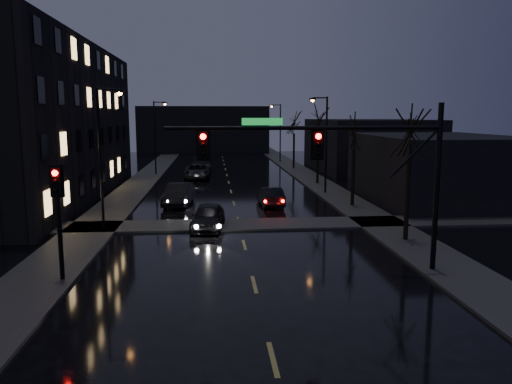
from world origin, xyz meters
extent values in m
cube|color=#2D2D2B|center=(-8.50, 35.00, 0.06)|extent=(3.00, 140.00, 0.12)
cube|color=#2D2D2B|center=(8.50, 35.00, 0.06)|extent=(3.00, 140.00, 0.12)
cube|color=#2D2D2B|center=(0.00, 18.50, 0.06)|extent=(40.00, 3.00, 0.12)
cube|color=black|center=(-16.50, 30.00, 6.00)|extent=(12.00, 30.00, 12.00)
cube|color=black|center=(15.50, 26.00, 2.50)|extent=(10.00, 14.00, 5.00)
cube|color=black|center=(17.00, 48.00, 3.00)|extent=(12.00, 18.00, 6.00)
cube|color=black|center=(-3.00, 78.00, 4.00)|extent=(22.00, 10.00, 8.00)
cylinder|color=black|center=(7.60, 9.00, 3.50)|extent=(0.22, 0.22, 7.00)
cylinder|color=black|center=(2.10, 9.00, 6.00)|extent=(11.00, 0.16, 0.16)
cylinder|color=black|center=(6.60, 9.00, 5.00)|extent=(2.05, 0.10, 2.05)
cube|color=#0C591E|center=(0.40, 9.00, 6.25)|extent=(1.60, 0.04, 0.28)
cube|color=black|center=(-1.90, 9.00, 5.35)|extent=(0.35, 0.28, 1.05)
sphere|color=#FF0705|center=(-1.90, 8.84, 5.68)|extent=(0.22, 0.22, 0.22)
cube|color=black|center=(2.60, 9.00, 5.35)|extent=(0.35, 0.28, 1.05)
sphere|color=#FF0705|center=(2.60, 8.84, 5.68)|extent=(0.22, 0.22, 0.22)
cylinder|color=black|center=(-7.50, 9.00, 2.20)|extent=(0.18, 0.18, 4.40)
cube|color=black|center=(-7.50, 9.00, 4.00)|extent=(0.35, 0.28, 1.05)
sphere|color=#FF0705|center=(-7.50, 8.84, 4.33)|extent=(0.22, 0.22, 0.22)
cylinder|color=black|center=(8.40, 14.00, 2.20)|extent=(0.24, 0.24, 4.40)
cylinder|color=black|center=(8.40, 24.00, 2.06)|extent=(0.24, 0.24, 4.12)
cylinder|color=black|center=(8.40, 36.00, 2.34)|extent=(0.24, 0.24, 4.68)
cylinder|color=black|center=(8.40, 50.00, 2.15)|extent=(0.24, 0.24, 4.29)
cylinder|color=black|center=(-7.80, 18.00, 4.00)|extent=(0.16, 0.16, 8.00)
cylinder|color=black|center=(-7.20, 18.00, 7.90)|extent=(1.20, 0.10, 0.10)
cube|color=black|center=(-6.60, 18.00, 7.80)|extent=(0.50, 0.25, 0.15)
sphere|color=orange|center=(-6.60, 18.00, 7.70)|extent=(0.28, 0.28, 0.28)
cylinder|color=black|center=(-7.80, 45.00, 4.00)|extent=(0.16, 0.16, 8.00)
cylinder|color=black|center=(-7.20, 45.00, 7.90)|extent=(1.20, 0.10, 0.10)
cube|color=black|center=(-6.60, 45.00, 7.80)|extent=(0.50, 0.25, 0.15)
sphere|color=orange|center=(-6.60, 45.00, 7.70)|extent=(0.28, 0.28, 0.28)
cylinder|color=black|center=(7.80, 30.00, 4.00)|extent=(0.16, 0.16, 8.00)
cylinder|color=black|center=(7.20, 30.00, 7.90)|extent=(1.20, 0.10, 0.10)
cube|color=black|center=(6.60, 30.00, 7.80)|extent=(0.50, 0.25, 0.15)
sphere|color=orange|center=(6.60, 30.00, 7.70)|extent=(0.28, 0.28, 0.28)
cylinder|color=black|center=(7.80, 58.00, 4.00)|extent=(0.16, 0.16, 8.00)
cylinder|color=black|center=(7.20, 58.00, 7.90)|extent=(1.20, 0.10, 0.10)
cube|color=black|center=(6.60, 58.00, 7.80)|extent=(0.50, 0.25, 0.15)
sphere|color=orange|center=(6.60, 58.00, 7.70)|extent=(0.28, 0.28, 0.28)
imported|color=black|center=(-1.85, 17.71, 0.73)|extent=(2.20, 4.48, 1.47)
imported|color=black|center=(-4.04, 25.74, 0.79)|extent=(2.23, 4.95, 1.57)
imported|color=black|center=(-3.14, 41.20, 0.76)|extent=(2.58, 5.50, 1.52)
imported|color=black|center=(-2.85, 47.78, 0.80)|extent=(2.57, 5.66, 1.61)
imported|color=black|center=(2.59, 24.91, 0.69)|extent=(1.71, 4.26, 1.38)
camera|label=1|loc=(-1.55, -10.48, 6.49)|focal=35.00mm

